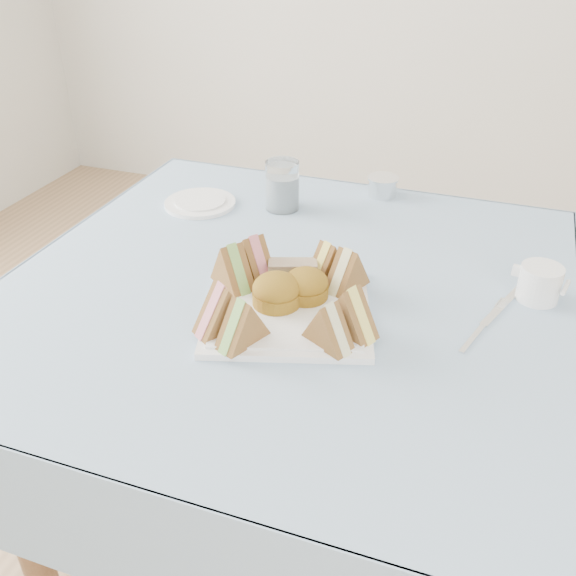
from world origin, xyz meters
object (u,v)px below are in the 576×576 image
(serving_plate, at_px, (288,310))
(creamer_jug, at_px, (540,283))
(table, at_px, (286,432))
(water_glass, at_px, (282,186))

(serving_plate, distance_m, creamer_jug, 0.44)
(serving_plate, relative_size, creamer_jug, 3.79)
(table, xyz_separation_m, serving_plate, (0.04, -0.09, 0.38))
(table, bearing_deg, serving_plate, -68.27)
(table, xyz_separation_m, water_glass, (-0.12, 0.31, 0.43))
(table, height_order, creamer_jug, creamer_jug)
(table, height_order, serving_plate, serving_plate)
(water_glass, bearing_deg, creamer_jug, -20.53)
(serving_plate, relative_size, water_glass, 2.50)
(serving_plate, bearing_deg, creamer_jug, 8.23)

